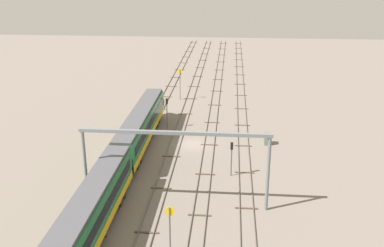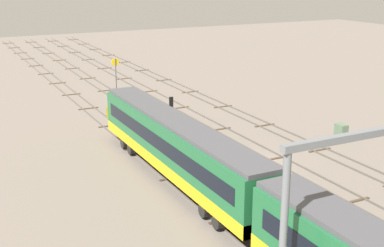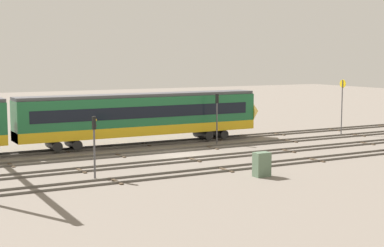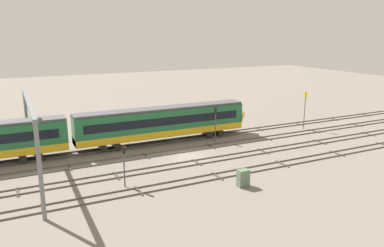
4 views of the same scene
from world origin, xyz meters
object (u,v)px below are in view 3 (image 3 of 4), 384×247
object	(u,v)px
speed_sign_far_trackside	(342,99)
signal_light_trackside_approach	(94,138)
signal_light_trackside_departure	(217,111)
relay_cabinet	(262,164)

from	to	relation	value
speed_sign_far_trackside	signal_light_trackside_approach	distance (m)	33.34
signal_light_trackside_departure	speed_sign_far_trackside	bearing A→B (deg)	-0.91
signal_light_trackside_approach	signal_light_trackside_departure	bearing A→B (deg)	32.24
speed_sign_far_trackside	signal_light_trackside_approach	bearing A→B (deg)	-162.84
signal_light_trackside_approach	relay_cabinet	distance (m)	11.90
signal_light_trackside_approach	relay_cabinet	size ratio (longest dim) A/B	2.50
signal_light_trackside_departure	relay_cabinet	world-z (taller)	signal_light_trackside_departure
signal_light_trackside_approach	signal_light_trackside_departure	distance (m)	18.90
signal_light_trackside_departure	relay_cabinet	size ratio (longest dim) A/B	2.81
signal_light_trackside_approach	relay_cabinet	bearing A→B (deg)	-25.50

